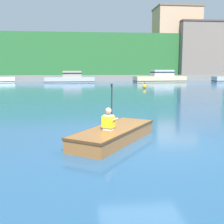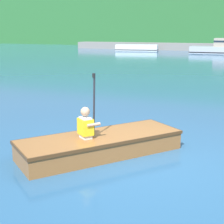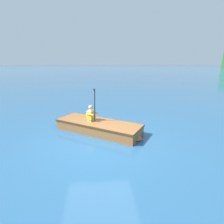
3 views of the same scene
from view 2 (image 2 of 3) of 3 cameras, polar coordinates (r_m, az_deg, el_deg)
name	(u,v)px [view 2 (image 2 of 3)]	position (r m, az deg, el deg)	size (l,w,h in m)	color
ground_plane	(142,161)	(6.28, 5.07, -8.15)	(300.00, 300.00, 0.00)	#28567F
moored_boat_dock_center_far	(137,48)	(43.67, 4.15, 10.58)	(5.48, 2.94, 0.76)	white
rowboat_foreground	(102,143)	(6.55, -1.60, -5.19)	(2.63, 3.17, 0.37)	#935B2D
person_paddler	(86,124)	(6.28, -4.35, -2.00)	(0.45, 0.45, 1.18)	silver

